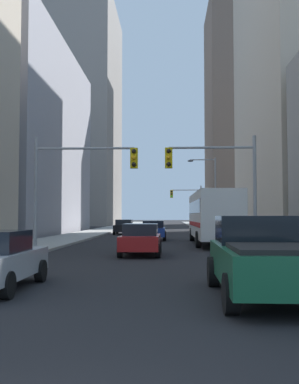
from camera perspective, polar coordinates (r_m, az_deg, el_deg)
The scene contains 13 objects.
sidewalk_left at distance 53.66m, azimuth -6.41°, elevation -4.96°, with size 3.88×160.00×0.15m, color #9E9E99.
sidewalk_right at distance 53.33m, azimuth 8.65°, elevation -4.96°, with size 3.88×160.00×0.15m, color #9E9E99.
city_bus at distance 30.15m, azimuth 8.03°, elevation -2.95°, with size 2.67×11.52×3.40m.
pickup_truck_green at distance 10.94m, azimuth 13.94°, elevation -8.02°, with size 2.20×5.44×1.90m.
sedan_red at distance 21.73m, azimuth -1.11°, elevation -6.01°, with size 1.95×4.21×1.52m.
sedan_blue at distance 35.25m, azimuth 0.52°, elevation -4.87°, with size 1.95×4.20×1.52m.
sedan_black at distance 46.05m, azimuth -3.22°, elevation -4.43°, with size 1.95×4.20×1.52m.
traffic_signal_near_left at distance 23.57m, azimuth -8.68°, elevation 2.39°, with size 5.39×0.44×6.00m.
traffic_signal_near_right at distance 23.24m, azimuth 8.30°, elevation 2.39°, with size 4.66×0.44×6.00m.
traffic_signal_far_right at distance 61.23m, azimuth 4.84°, elevation -0.99°, with size 4.28×0.44×6.00m.
street_lamp_right at distance 43.55m, azimuth 7.76°, elevation 0.52°, with size 2.75×0.32×7.50m.
building_left_far_tower at distance 98.25m, azimuth -11.35°, elevation 9.50°, with size 23.90×25.57×46.25m, color gray.
building_right_far_highrise at distance 99.50m, azimuth 12.96°, elevation 9.60°, with size 18.96×19.62×47.05m, color #66564C.
Camera 1 is at (1.26, -2.99, 1.90)m, focal length 42.09 mm.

